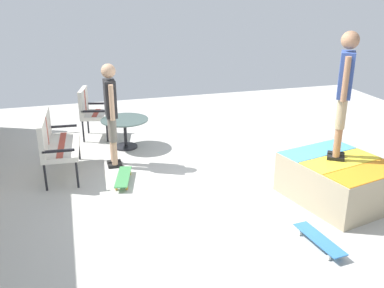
{
  "coord_description": "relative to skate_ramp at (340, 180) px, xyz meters",
  "views": [
    {
      "loc": [
        -5.48,
        2.19,
        3.0
      ],
      "look_at": [
        0.42,
        0.47,
        0.7
      ],
      "focal_mm": 40.51,
      "sensor_mm": 36.0,
      "label": 1
    }
  ],
  "objects": [
    {
      "name": "ground_plane",
      "position": [
        0.6,
        1.48,
        -0.36
      ],
      "size": [
        12.0,
        12.0,
        0.1
      ],
      "primitive_type": "cube",
      "color": "beige"
    },
    {
      "name": "patio_chair_near_house",
      "position": [
        3.78,
        3.29,
        0.3
      ],
      "size": [
        0.73,
        0.68,
        1.02
      ],
      "color": "black",
      "rests_on": "ground_plane"
    },
    {
      "name": "skate_ramp",
      "position": [
        0.0,
        0.0,
        0.0
      ],
      "size": [
        1.8,
        2.29,
        0.62
      ],
      "color": "tan",
      "rests_on": "ground_plane"
    },
    {
      "name": "skateboard_spare",
      "position": [
        -0.99,
        0.93,
        -0.23
      ],
      "size": [
        0.82,
        0.28,
        0.1
      ],
      "color": "#3372B2",
      "rests_on": "ground_plane"
    },
    {
      "name": "person_skater",
      "position": [
        0.1,
        0.05,
        1.37
      ],
      "size": [
        0.41,
        0.36,
        1.79
      ],
      "color": "black",
      "rests_on": "skate_ramp"
    },
    {
      "name": "patio_bench",
      "position": [
        2.06,
        3.98,
        0.3
      ],
      "size": [
        1.28,
        0.63,
        1.02
      ],
      "color": "black",
      "rests_on": "ground_plane"
    },
    {
      "name": "skateboard_by_bench",
      "position": [
        1.45,
        2.97,
        -0.23
      ],
      "size": [
        0.82,
        0.38,
        0.1
      ],
      "color": "#3F8C4C",
      "rests_on": "ground_plane"
    },
    {
      "name": "person_watching",
      "position": [
        2.18,
        3.02,
        0.74
      ],
      "size": [
        0.48,
        0.24,
        1.78
      ],
      "color": "black",
      "rests_on": "ground_plane"
    },
    {
      "name": "patio_table",
      "position": [
        3.0,
        2.71,
        0.09
      ],
      "size": [
        0.9,
        0.9,
        0.57
      ],
      "color": "black",
      "rests_on": "ground_plane"
    }
  ]
}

